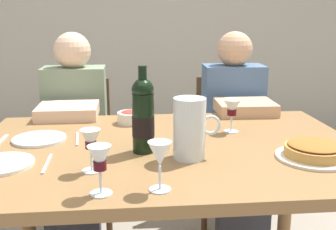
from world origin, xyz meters
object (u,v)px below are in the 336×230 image
object	(u,v)px
dinner_plate_right_setting	(39,139)
diner_left	(74,135)
dining_table	(168,168)
wine_glass_spare	(232,109)
wine_bottle	(143,116)
baked_tart	(314,151)
diner_right	(236,131)
wine_glass_centre	(91,142)
chair_left	(80,142)
water_pitcher	(190,132)
dinner_plate_left_setting	(1,164)
salad_bowl	(131,116)
chair_right	(226,138)
wine_glass_right_diner	(160,156)

from	to	relation	value
dinner_plate_right_setting	diner_left	xyz separation A→B (m)	(0.06, 0.54, -0.15)
dining_table	wine_glass_spare	size ratio (longest dim) A/B	10.63
wine_bottle	baked_tart	world-z (taller)	wine_bottle
diner_right	baked_tart	bearing A→B (deg)	95.02
wine_glass_centre	chair_left	world-z (taller)	wine_glass_centre
wine_glass_spare	chair_left	distance (m)	1.10
wine_glass_centre	diner_left	distance (m)	0.94
chair_left	diner_right	size ratio (longest dim) A/B	0.75
wine_bottle	baked_tart	bearing A→B (deg)	-12.22
diner_right	chair_left	bearing A→B (deg)	-13.27
chair_left	diner_right	xyz separation A→B (m)	(0.90, -0.24, 0.12)
chair_left	diner_right	distance (m)	0.94
chair_left	wine_glass_centre	bearing A→B (deg)	98.77
water_pitcher	dinner_plate_left_setting	xyz separation A→B (m)	(-0.64, -0.01, -0.09)
wine_glass_centre	wine_glass_spare	size ratio (longest dim) A/B	1.00
dining_table	baked_tart	xyz separation A→B (m)	(0.50, -0.19, 0.12)
wine_glass_centre	dinner_plate_right_setting	size ratio (longest dim) A/B	0.66
salad_bowl	diner_left	xyz separation A→B (m)	(-0.31, 0.31, -0.18)
chair_right	diner_right	size ratio (longest dim) A/B	0.75
salad_bowl	diner_right	size ratio (longest dim) A/B	0.11
wine_bottle	chair_left	xyz separation A→B (m)	(-0.35, 0.95, -0.40)
wine_bottle	chair_left	distance (m)	1.09
salad_bowl	water_pitcher	bearing A→B (deg)	-67.50
wine_glass_spare	dinner_plate_right_setting	world-z (taller)	wine_glass_spare
diner_right	chair_right	bearing A→B (deg)	-89.74
wine_glass_centre	diner_left	xyz separation A→B (m)	(-0.18, 0.89, -0.24)
dinner_plate_right_setting	chair_left	xyz separation A→B (m)	(0.06, 0.77, -0.27)
wine_glass_spare	diner_left	world-z (taller)	diner_left
wine_bottle	diner_left	distance (m)	0.84
chair_right	diner_right	bearing A→B (deg)	90.26
wine_glass_right_diner	dinner_plate_left_setting	bearing A→B (deg)	154.91
diner_left	wine_bottle	bearing A→B (deg)	116.01
wine_glass_centre	wine_bottle	bearing A→B (deg)	45.24
wine_glass_centre	diner_right	xyz separation A→B (m)	(0.72, 0.88, -0.24)
dinner_plate_left_setting	wine_glass_centre	bearing A→B (deg)	-14.28
baked_tart	wine_glass_centre	distance (m)	0.77
water_pitcher	wine_glass_centre	bearing A→B (deg)	-164.32
chair_left	salad_bowl	bearing A→B (deg)	119.42
wine_glass_centre	dinner_plate_left_setting	size ratio (longest dim) A/B	0.65
water_pitcher	wine_glass_right_diner	world-z (taller)	water_pitcher
baked_tart	diner_right	size ratio (longest dim) A/B	0.23
wine_bottle	wine_glass_centre	xyz separation A→B (m)	(-0.17, -0.17, -0.04)
water_pitcher	diner_left	bearing A→B (deg)	122.80
water_pitcher	dinner_plate_right_setting	distance (m)	0.63
water_pitcher	baked_tart	world-z (taller)	water_pitcher
wine_bottle	baked_tart	xyz separation A→B (m)	(0.59, -0.13, -0.11)
wine_glass_spare	chair_left	world-z (taller)	wine_glass_spare
dinner_plate_right_setting	wine_glass_spare	bearing A→B (deg)	3.20
wine_bottle	chair_right	world-z (taller)	wine_bottle
chair_right	diner_right	xyz separation A→B (m)	(-0.01, -0.24, 0.12)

